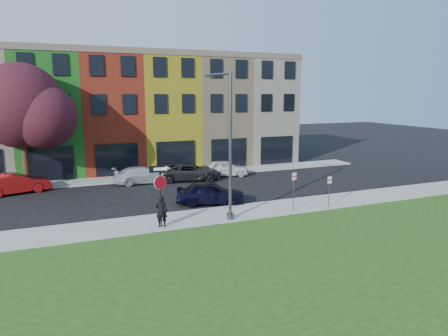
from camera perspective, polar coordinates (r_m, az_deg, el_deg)
name	(u,v)px	position (r m, az deg, el deg)	size (l,w,h in m)	color
ground	(261,231)	(20.59, 5.29, -8.90)	(120.00, 120.00, 0.00)	black
sidewalk_near	(268,210)	(23.99, 6.26, -5.92)	(40.00, 3.00, 0.12)	gray
sidewalk_far	(145,177)	(33.45, -11.28, -1.31)	(40.00, 2.40, 0.12)	gray
rowhouse_block	(135,113)	(38.97, -12.57, 7.63)	(30.00, 10.12, 10.00)	beige
stop_sign	(160,184)	(20.29, -9.11, -2.24)	(1.05, 0.12, 3.21)	black
man	(161,211)	(20.73, -8.93, -6.13)	(0.70, 0.59, 1.63)	black
sedan_near	(210,193)	(25.03, -1.95, -3.58)	(4.59, 2.97, 1.45)	black
parked_car_red	(16,184)	(31.16, -27.54, -1.98)	(4.59, 2.67, 1.43)	maroon
parked_car_silver	(143,175)	(31.48, -11.49, -0.97)	(4.55, 2.01, 1.30)	#B3B4B8
parked_car_dark	(190,172)	(32.01, -4.88, -0.53)	(5.32, 3.25, 1.38)	black
parked_car_white	(225,168)	(33.55, 0.14, -0.01)	(4.21, 2.59, 1.34)	silver
street_lamp	(228,147)	(21.25, 0.59, 3.08)	(0.77, 2.56, 7.84)	#46494B
parking_sign_a	(294,186)	(23.39, 9.94, -2.56)	(0.32, 0.11, 2.39)	#46494B
parking_sign_b	(329,187)	(24.61, 14.81, -2.66)	(0.32, 0.11, 1.96)	#46494B
tree_purple	(22,108)	(31.61, -26.85, 7.67)	(7.14, 6.25, 8.86)	black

